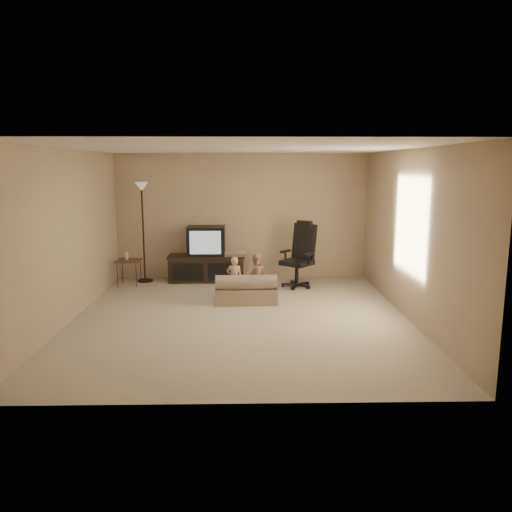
{
  "coord_description": "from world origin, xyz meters",
  "views": [
    {
      "loc": [
        0.08,
        -7.21,
        2.24
      ],
      "look_at": [
        0.25,
        0.6,
        0.84
      ],
      "focal_mm": 35.0,
      "sensor_mm": 36.0,
      "label": 1
    }
  ],
  "objects_px": {
    "floor_lamp": "(142,210)",
    "child_sofa": "(246,291)",
    "toddler_left": "(234,278)",
    "toddler_right": "(256,276)",
    "side_table": "(128,261)",
    "office_chair": "(299,263)",
    "tv_stand": "(207,258)"
  },
  "relations": [
    {
      "from": "child_sofa",
      "to": "toddler_left",
      "type": "xyz_separation_m",
      "value": [
        -0.2,
        0.19,
        0.17
      ]
    },
    {
      "from": "side_table",
      "to": "toddler_left",
      "type": "height_order",
      "value": "toddler_left"
    },
    {
      "from": "floor_lamp",
      "to": "toddler_left",
      "type": "distance_m",
      "value": 2.53
    },
    {
      "from": "tv_stand",
      "to": "floor_lamp",
      "type": "bearing_deg",
      "value": -179.32
    },
    {
      "from": "floor_lamp",
      "to": "toddler_left",
      "type": "bearing_deg",
      "value": -38.32
    },
    {
      "from": "toddler_right",
      "to": "office_chair",
      "type": "bearing_deg",
      "value": -117.59
    },
    {
      "from": "side_table",
      "to": "tv_stand",
      "type": "bearing_deg",
      "value": 12.69
    },
    {
      "from": "child_sofa",
      "to": "side_table",
      "type": "bearing_deg",
      "value": 148.37
    },
    {
      "from": "floor_lamp",
      "to": "toddler_left",
      "type": "relative_size",
      "value": 2.61
    },
    {
      "from": "child_sofa",
      "to": "toddler_left",
      "type": "distance_m",
      "value": 0.32
    },
    {
      "from": "floor_lamp",
      "to": "side_table",
      "type": "bearing_deg",
      "value": -127.69
    },
    {
      "from": "toddler_right",
      "to": "floor_lamp",
      "type": "bearing_deg",
      "value": -16.59
    },
    {
      "from": "tv_stand",
      "to": "toddler_right",
      "type": "relative_size",
      "value": 1.94
    },
    {
      "from": "child_sofa",
      "to": "toddler_left",
      "type": "bearing_deg",
      "value": 135.0
    },
    {
      "from": "office_chair",
      "to": "toddler_right",
      "type": "distance_m",
      "value": 1.22
    },
    {
      "from": "office_chair",
      "to": "child_sofa",
      "type": "height_order",
      "value": "office_chair"
    },
    {
      "from": "child_sofa",
      "to": "toddler_right",
      "type": "height_order",
      "value": "toddler_right"
    },
    {
      "from": "tv_stand",
      "to": "toddler_left",
      "type": "distance_m",
      "value": 1.56
    },
    {
      "from": "toddler_left",
      "to": "tv_stand",
      "type": "bearing_deg",
      "value": -61.6
    },
    {
      "from": "floor_lamp",
      "to": "toddler_left",
      "type": "xyz_separation_m",
      "value": [
        1.8,
        -1.43,
        -1.05
      ]
    },
    {
      "from": "side_table",
      "to": "toddler_left",
      "type": "xyz_separation_m",
      "value": [
        2.04,
        -1.12,
        -0.1
      ]
    },
    {
      "from": "side_table",
      "to": "floor_lamp",
      "type": "distance_m",
      "value": 1.03
    },
    {
      "from": "office_chair",
      "to": "floor_lamp",
      "type": "height_order",
      "value": "floor_lamp"
    },
    {
      "from": "toddler_left",
      "to": "floor_lamp",
      "type": "bearing_deg",
      "value": -31.61
    },
    {
      "from": "tv_stand",
      "to": "child_sofa",
      "type": "relative_size",
      "value": 1.48
    },
    {
      "from": "office_chair",
      "to": "child_sofa",
      "type": "relative_size",
      "value": 1.2
    },
    {
      "from": "child_sofa",
      "to": "toddler_right",
      "type": "relative_size",
      "value": 1.31
    },
    {
      "from": "floor_lamp",
      "to": "child_sofa",
      "type": "bearing_deg",
      "value": -38.88
    },
    {
      "from": "child_sofa",
      "to": "toddler_left",
      "type": "height_order",
      "value": "toddler_left"
    },
    {
      "from": "office_chair",
      "to": "toddler_right",
      "type": "height_order",
      "value": "office_chair"
    },
    {
      "from": "toddler_left",
      "to": "toddler_right",
      "type": "distance_m",
      "value": 0.37
    },
    {
      "from": "office_chair",
      "to": "child_sofa",
      "type": "xyz_separation_m",
      "value": [
        -1.0,
        -1.13,
        -0.24
      ]
    }
  ]
}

